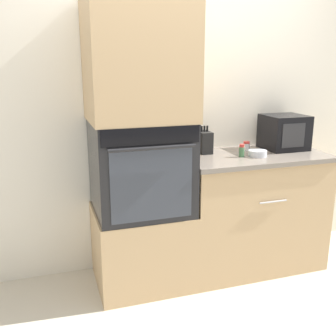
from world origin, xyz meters
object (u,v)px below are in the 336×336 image
object	(u,v)px
microwave	(284,132)
bowl	(258,153)
knife_block	(204,142)
condiment_jar_mid	(246,146)
condiment_jar_near	(242,151)
wall_oven	(141,167)

from	to	relation	value
microwave	bowl	size ratio (longest dim) A/B	2.31
knife_block	condiment_jar_mid	bearing A→B (deg)	-5.12
microwave	condiment_jar_near	xyz separation A→B (m)	(-0.46, -0.15, -0.09)
wall_oven	knife_block	world-z (taller)	wall_oven
microwave	condiment_jar_mid	world-z (taller)	microwave
bowl	condiment_jar_mid	distance (m)	0.20
wall_oven	microwave	bearing A→B (deg)	4.36
condiment_jar_near	wall_oven	bearing A→B (deg)	175.61
knife_block	condiment_jar_near	distance (m)	0.30
wall_oven	microwave	distance (m)	1.24
condiment_jar_near	knife_block	bearing A→B (deg)	135.53
bowl	condiment_jar_near	xyz separation A→B (m)	(-0.12, 0.02, 0.02)
microwave	knife_block	size ratio (longest dim) A/B	1.51
condiment_jar_mid	wall_oven	bearing A→B (deg)	-172.35
microwave	condiment_jar_mid	xyz separation A→B (m)	(-0.32, 0.03, -0.10)
knife_block	bowl	world-z (taller)	knife_block
bowl	microwave	bearing A→B (deg)	27.00
knife_block	condiment_jar_mid	size ratio (longest dim) A/B	2.82
microwave	condiment_jar_near	bearing A→B (deg)	-161.72
bowl	condiment_jar_near	size ratio (longest dim) A/B	1.46
condiment_jar_mid	condiment_jar_near	bearing A→B (deg)	-127.63
microwave	bowl	world-z (taller)	microwave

